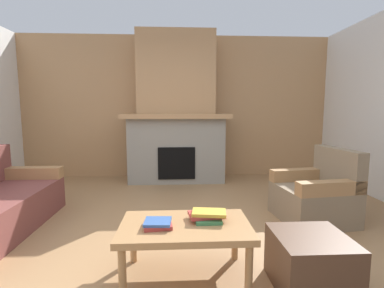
% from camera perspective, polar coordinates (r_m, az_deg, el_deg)
% --- Properties ---
extents(ground, '(9.00, 9.00, 0.00)m').
position_cam_1_polar(ground, '(2.84, -3.27, -20.29)').
color(ground, '#9E754C').
extents(wall_back_wood_panel, '(6.00, 0.12, 2.70)m').
position_cam_1_polar(wall_back_wood_panel, '(5.52, -3.22, 7.50)').
color(wall_back_wood_panel, tan).
rests_on(wall_back_wood_panel, ground).
extents(fireplace, '(1.90, 0.82, 2.70)m').
position_cam_1_polar(fireplace, '(5.15, -3.22, 5.46)').
color(fireplace, gray).
rests_on(fireplace, ground).
extents(armchair, '(0.85, 0.85, 0.85)m').
position_cam_1_polar(armchair, '(3.67, 24.07, -9.58)').
color(armchair, '#847056').
rests_on(armchair, ground).
extents(coffee_table, '(1.00, 0.60, 0.43)m').
position_cam_1_polar(coffee_table, '(2.25, -1.37, -17.27)').
color(coffee_table, '#A87A4C').
rests_on(coffee_table, ground).
extents(ottoman, '(0.52, 0.52, 0.40)m').
position_cam_1_polar(ottoman, '(2.37, 23.05, -21.33)').
color(ottoman, '#4C3323').
rests_on(ottoman, ground).
extents(book_stack_near_edge, '(0.22, 0.19, 0.05)m').
position_cam_1_polar(book_stack_near_edge, '(2.18, -6.99, -15.89)').
color(book_stack_near_edge, '#B23833').
rests_on(book_stack_near_edge, coffee_table).
extents(book_stack_center, '(0.31, 0.23, 0.08)m').
position_cam_1_polar(book_stack_center, '(2.28, 3.24, -14.35)').
color(book_stack_center, '#3D7F4C').
rests_on(book_stack_center, coffee_table).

